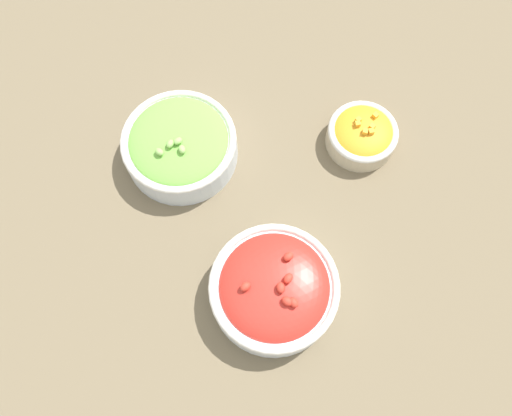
% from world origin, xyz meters
% --- Properties ---
extents(ground_plane, '(3.00, 3.00, 0.00)m').
position_xyz_m(ground_plane, '(0.00, 0.00, 0.00)').
color(ground_plane, '#75664C').
extents(bowl_lettuce, '(0.19, 0.19, 0.08)m').
position_xyz_m(bowl_lettuce, '(0.14, -0.09, 0.04)').
color(bowl_lettuce, silver).
rests_on(bowl_lettuce, ground_plane).
extents(bowl_cherry_tomatoes, '(0.19, 0.19, 0.09)m').
position_xyz_m(bowl_cherry_tomatoes, '(-0.05, 0.13, 0.04)').
color(bowl_cherry_tomatoes, silver).
rests_on(bowl_cherry_tomatoes, ground_plane).
extents(bowl_squash, '(0.12, 0.12, 0.06)m').
position_xyz_m(bowl_squash, '(-0.16, -0.16, 0.03)').
color(bowl_squash, beige).
rests_on(bowl_squash, ground_plane).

